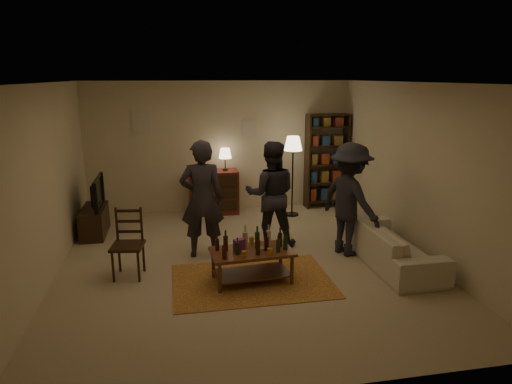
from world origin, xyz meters
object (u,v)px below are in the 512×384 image
object	(u,v)px
bookshelf	(326,160)
sofa	(391,244)
coffee_table	(252,254)
floor_lamp	(293,149)
tv_stand	(94,214)
dining_chair	(128,240)
person_by_sofa	(350,200)
person_left	(202,199)
person_right	(271,194)
dresser	(214,191)

from	to	relation	value
bookshelf	sofa	distance (m)	3.26
coffee_table	floor_lamp	size ratio (longest dim) A/B	0.72
tv_stand	sofa	size ratio (longest dim) A/B	0.51
dining_chair	sofa	xyz separation A→B (m)	(3.89, -0.30, -0.22)
person_by_sofa	coffee_table	bearing A→B (deg)	91.19
person_left	coffee_table	bearing A→B (deg)	121.71
bookshelf	person_by_sofa	bearing A→B (deg)	-101.48
tv_stand	floor_lamp	bearing A→B (deg)	7.13
tv_stand	person_right	xyz separation A→B (m)	(3.00, -1.10, 0.50)
coffee_table	person_left	world-z (taller)	person_left
dresser	bookshelf	bearing A→B (deg)	1.57
dining_chair	person_by_sofa	distance (m)	3.42
tv_stand	sofa	world-z (taller)	tv_stand
tv_stand	person_right	world-z (taller)	person_right
tv_stand	bookshelf	distance (m)	4.84
bookshelf	person_right	world-z (taller)	bookshelf
coffee_table	person_left	bearing A→B (deg)	118.64
coffee_table	bookshelf	xyz separation A→B (m)	(2.25, 3.43, 0.62)
bookshelf	dining_chair	bearing A→B (deg)	-143.79
tv_stand	person_by_sofa	bearing A→B (deg)	-22.38
bookshelf	sofa	size ratio (longest dim) A/B	0.97
dresser	coffee_table	bearing A→B (deg)	-86.86
dresser	person_right	xyz separation A→B (m)	(0.75, -2.02, 0.41)
bookshelf	person_by_sofa	distance (m)	2.74
dining_chair	person_left	size ratio (longest dim) A/B	0.54
person_right	person_by_sofa	bearing A→B (deg)	163.54
coffee_table	person_right	size ratio (longest dim) A/B	0.66
coffee_table	tv_stand	world-z (taller)	tv_stand
floor_lamp	person_right	world-z (taller)	person_right
bookshelf	person_left	size ratio (longest dim) A/B	1.08
dining_chair	dresser	xyz separation A→B (m)	(1.50, 2.82, -0.05)
person_by_sofa	tv_stand	bearing A→B (deg)	45.40
sofa	person_by_sofa	bearing A→B (deg)	45.38
floor_lamp	sofa	distance (m)	3.00
dining_chair	person_right	world-z (taller)	person_right
person_right	person_by_sofa	size ratio (longest dim) A/B	0.98
floor_lamp	sofa	bearing A→B (deg)	-72.59
dining_chair	floor_lamp	bearing A→B (deg)	46.42
person_right	sofa	bearing A→B (deg)	157.66
person_left	person_right	size ratio (longest dim) A/B	1.05
coffee_table	dining_chair	world-z (taller)	dining_chair
floor_lamp	tv_stand	bearing A→B (deg)	-172.87
tv_stand	dining_chair	bearing A→B (deg)	-68.46
bookshelf	person_right	size ratio (longest dim) A/B	1.14
bookshelf	floor_lamp	distance (m)	1.07
person_right	person_by_sofa	world-z (taller)	person_by_sofa
coffee_table	floor_lamp	world-z (taller)	floor_lamp
dining_chair	coffee_table	bearing A→B (deg)	-9.33
bookshelf	floor_lamp	xyz separation A→B (m)	(-0.88, -0.50, 0.34)
coffee_table	dining_chair	xyz separation A→B (m)	(-1.69, 0.54, 0.12)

